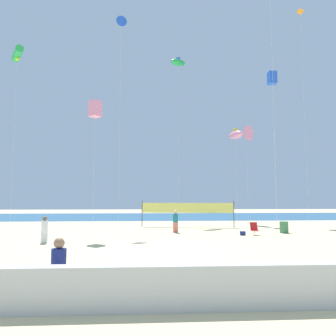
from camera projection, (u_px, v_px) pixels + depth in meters
name	position (u px, v px, depth m)	size (l,w,h in m)	color
ground_plane	(164.00, 249.00, 16.75)	(120.00, 120.00, 0.00)	beige
ocean_band	(154.00, 216.00, 47.12)	(120.00, 20.00, 0.01)	#28608C
boardwalk_ledge	(183.00, 287.00, 7.61)	(28.00, 0.44, 1.04)	beige
mother_figure	(58.00, 268.00, 8.09)	(0.37, 0.37, 1.61)	#EA7260
toddler_figure	(74.00, 284.00, 8.20)	(0.19, 0.19, 0.84)	#7A3872
beachgoer_white_shirt	(44.00, 229.00, 19.00)	(0.35, 0.35, 1.55)	white
beachgoer_teal_shirt	(176.00, 221.00, 24.80)	(0.39, 0.39, 1.69)	#EA7260
folding_beach_chair	(254.00, 228.00, 23.10)	(0.52, 0.65, 0.89)	red
trash_barrel	(284.00, 227.00, 24.42)	(0.63, 0.63, 0.86)	#3F7F4C
volleyball_net	(187.00, 209.00, 29.64)	(8.30, 1.68, 2.40)	#4C4C51
beach_handbag	(243.00, 233.00, 22.84)	(0.36, 0.18, 0.29)	navy
kite_blue_box	(272.00, 78.00, 35.56)	(0.84, 0.84, 16.40)	silver
kite_pink_delta	(246.00, 133.00, 33.72)	(1.61, 1.31, 10.11)	silver
kite_orange_diamond	(301.00, 22.00, 27.92)	(0.64, 0.64, 18.82)	silver
kite_green_inflatable	(178.00, 63.00, 37.61)	(2.27, 2.11, 18.89)	silver
kite_blue_delta	(121.00, 23.00, 30.33)	(1.08, 0.66, 19.52)	silver
kite_pink_inflatable	(236.00, 135.00, 35.61)	(1.49, 2.76, 10.23)	silver
kite_pink_box	(95.00, 109.00, 23.09)	(1.00, 1.00, 9.50)	silver
kite_green_tube	(17.00, 54.00, 27.95)	(1.77, 2.46, 15.32)	silver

